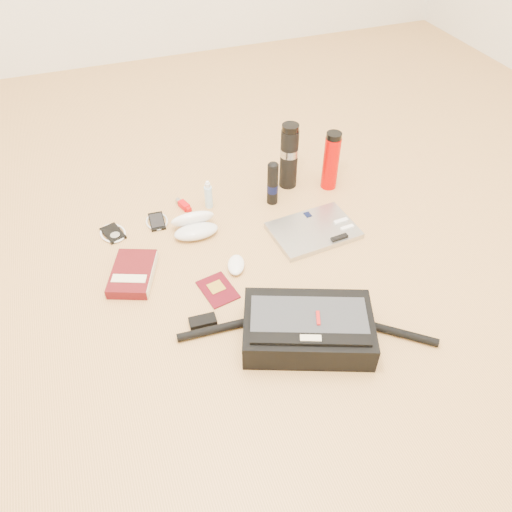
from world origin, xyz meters
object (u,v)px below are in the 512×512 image
Objects in this scene: book at (133,274)px; thermos_red at (331,161)px; messenger_bag at (307,328)px; thermos_black at (289,156)px; laptop at (314,230)px.

book is 0.98× the size of thermos_red.
thermos_black reaches higher than messenger_bag.
thermos_red reaches higher than book.
book is 0.79m from thermos_black.
book reaches higher than laptop.
messenger_bag is 0.50m from laptop.
thermos_red is (0.18, 0.25, 0.11)m from laptop.
book is at bearing 157.06° from messenger_bag.
messenger_bag is 3.05× the size of book.
thermos_red is (0.42, 0.69, 0.07)m from messenger_bag.
thermos_red is at bearing 80.61° from messenger_bag.
thermos_black is (0.71, 0.32, 0.12)m from book.
messenger_bag is 2.98× the size of thermos_red.
thermos_red is (0.16, -0.07, -0.02)m from thermos_black.
messenger_bag reaches higher than book.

